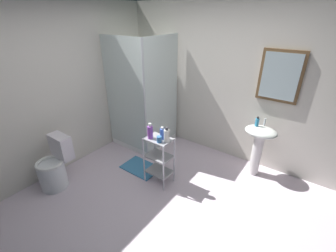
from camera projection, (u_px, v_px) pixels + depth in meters
ground_plane at (155, 210)px, 2.96m from camera, size 4.20×4.20×0.02m
wall_back at (224, 84)px, 3.73m from camera, size 4.20×0.14×2.50m
wall_left at (56, 92)px, 3.37m from camera, size 0.10×4.20×2.50m
shower_stall at (144, 122)px, 4.28m from camera, size 0.92×0.92×2.00m
pedestal_sink at (259, 141)px, 3.39m from camera, size 0.46×0.37×0.81m
sink_faucet at (265, 122)px, 3.35m from camera, size 0.03×0.03×0.10m
toilet at (55, 167)px, 3.26m from camera, size 0.37×0.49×0.76m
storage_cart at (159, 157)px, 3.28m from camera, size 0.38×0.28×0.74m
hand_soap_bottle at (257, 122)px, 3.31m from camera, size 0.05×0.05×0.15m
shampoo_bottle_blue at (162, 134)px, 3.11m from camera, size 0.07×0.07×0.18m
conditioner_bottle_purple at (150, 132)px, 3.11m from camera, size 0.08×0.08×0.23m
lotion_bottle_white at (167, 135)px, 3.03m from camera, size 0.08×0.08×0.21m
rinse_cup at (159, 139)px, 3.04m from camera, size 0.07×0.07×0.09m
bath_mat at (141, 168)px, 3.75m from camera, size 0.60×0.40×0.02m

